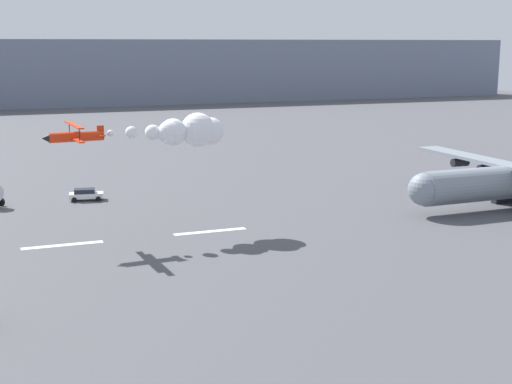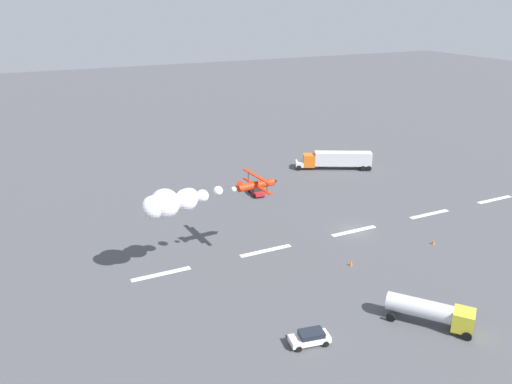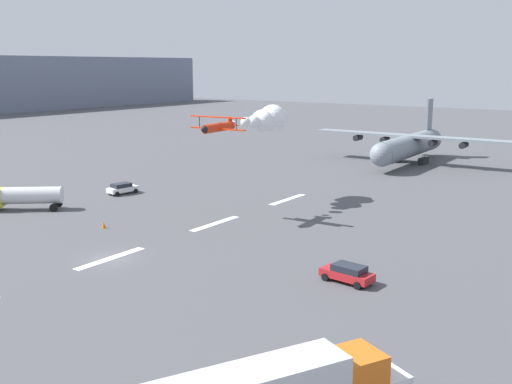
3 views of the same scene
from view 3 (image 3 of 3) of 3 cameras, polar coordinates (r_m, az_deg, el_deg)
ground_plane at (r=58.08m, az=-13.58°, el=-6.11°), size 440.00×440.00×0.00m
runway_stripe_3 at (r=58.08m, az=-13.58°, el=-6.10°), size 8.00×0.90×0.01m
runway_stripe_4 at (r=68.72m, az=-3.90°, el=-2.99°), size 8.00×0.90×0.01m
runway_stripe_5 at (r=80.92m, az=3.00°, el=-0.70°), size 8.00×0.90×0.01m
cargo_transport_plane at (r=112.23m, az=14.02°, el=4.26°), size 27.71×35.87×11.27m
stunt_biplane_red at (r=78.45m, az=1.05°, el=6.81°), size 19.14×7.26×3.68m
fuel_tanker_truck at (r=80.00m, az=-21.19°, el=-0.37°), size 7.82×8.74×2.90m
followme_car_yellow at (r=50.81m, az=8.64°, el=-7.56°), size 2.35×4.55×1.52m
airport_staff_sedan at (r=86.25m, az=-12.51°, el=0.36°), size 4.51×2.59×1.52m
traffic_cone_far at (r=68.75m, az=-14.18°, el=-3.01°), size 0.44×0.44×0.75m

